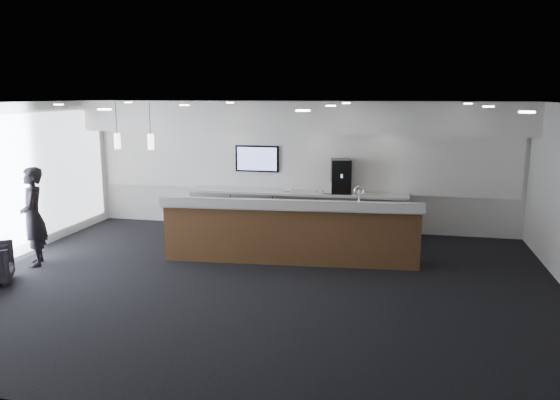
# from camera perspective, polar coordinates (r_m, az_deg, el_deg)

# --- Properties ---
(ground) EXTENTS (10.00, 10.00, 0.00)m
(ground) POSITION_cam_1_polar(r_m,az_deg,el_deg) (9.32, -2.42, -8.73)
(ground) COLOR black
(ground) RESTS_ON ground
(ceiling) EXTENTS (10.00, 8.00, 0.02)m
(ceiling) POSITION_cam_1_polar(r_m,az_deg,el_deg) (8.78, -2.59, 10.04)
(ceiling) COLOR black
(ceiling) RESTS_ON back_wall
(back_wall) EXTENTS (10.00, 0.02, 3.00)m
(back_wall) POSITION_cam_1_polar(r_m,az_deg,el_deg) (12.79, 2.06, 3.61)
(back_wall) COLOR silver
(back_wall) RESTS_ON ground
(soffit_bulkhead) EXTENTS (10.00, 0.90, 0.70)m
(soffit_bulkhead) POSITION_cam_1_polar(r_m,az_deg,el_deg) (12.25, 1.72, 8.68)
(soffit_bulkhead) COLOR white
(soffit_bulkhead) RESTS_ON back_wall
(alcove_panel) EXTENTS (9.80, 0.06, 1.40)m
(alcove_panel) POSITION_cam_1_polar(r_m,az_deg,el_deg) (12.75, 2.04, 4.03)
(alcove_panel) COLOR white
(alcove_panel) RESTS_ON back_wall
(back_credenza) EXTENTS (5.06, 0.66, 0.95)m
(back_credenza) POSITION_cam_1_polar(r_m,az_deg,el_deg) (12.62, 1.74, -1.21)
(back_credenza) COLOR gray
(back_credenza) RESTS_ON ground
(wall_tv) EXTENTS (1.05, 0.08, 0.62)m
(wall_tv) POSITION_cam_1_polar(r_m,az_deg,el_deg) (12.90, -2.40, 4.33)
(wall_tv) COLOR black
(wall_tv) RESTS_ON back_wall
(pendant_left) EXTENTS (0.12, 0.12, 0.30)m
(pendant_left) POSITION_cam_1_polar(r_m,az_deg,el_deg) (10.42, -14.33, 5.73)
(pendant_left) COLOR #FFEBC6
(pendant_left) RESTS_ON ceiling
(pendant_right) EXTENTS (0.12, 0.12, 0.30)m
(pendant_right) POSITION_cam_1_polar(r_m,az_deg,el_deg) (10.75, -17.68, 5.71)
(pendant_right) COLOR #FFEBC6
(pendant_right) RESTS_ON ceiling
(ceiling_can_lights) EXTENTS (7.00, 5.00, 0.02)m
(ceiling_can_lights) POSITION_cam_1_polar(r_m,az_deg,el_deg) (8.78, -2.58, 9.84)
(ceiling_can_lights) COLOR white
(ceiling_can_lights) RESTS_ON ceiling
(service_counter) EXTENTS (4.91, 1.20, 1.49)m
(service_counter) POSITION_cam_1_polar(r_m,az_deg,el_deg) (10.40, 1.12, -3.30)
(service_counter) COLOR brown
(service_counter) RESTS_ON ground
(coffee_machine) EXTENTS (0.52, 0.61, 0.76)m
(coffee_machine) POSITION_cam_1_polar(r_m,az_deg,el_deg) (12.36, 6.38, 2.49)
(coffee_machine) COLOR black
(coffee_machine) RESTS_ON back_credenza
(info_sign_left) EXTENTS (0.15, 0.03, 0.21)m
(info_sign_left) POSITION_cam_1_polar(r_m,az_deg,el_deg) (12.47, 0.82, 1.35)
(info_sign_left) COLOR white
(info_sign_left) RESTS_ON back_credenza
(info_sign_right) EXTENTS (0.20, 0.05, 0.26)m
(info_sign_right) POSITION_cam_1_polar(r_m,az_deg,el_deg) (12.26, 5.10, 1.26)
(info_sign_right) COLOR white
(info_sign_right) RESTS_ON back_credenza
(lounge_guest) EXTENTS (0.73, 0.81, 1.84)m
(lounge_guest) POSITION_cam_1_polar(r_m,az_deg,el_deg) (11.07, -24.38, -1.59)
(lounge_guest) COLOR black
(lounge_guest) RESTS_ON ground
(cup_0) EXTENTS (0.09, 0.09, 0.09)m
(cup_0) POSITION_cam_1_polar(r_m,az_deg,el_deg) (12.23, 8.37, 0.75)
(cup_0) COLOR white
(cup_0) RESTS_ON back_credenza
(cup_1) EXTENTS (0.13, 0.13, 0.09)m
(cup_1) POSITION_cam_1_polar(r_m,az_deg,el_deg) (12.24, 7.71, 0.78)
(cup_1) COLOR white
(cup_1) RESTS_ON back_credenza
(cup_2) EXTENTS (0.11, 0.11, 0.09)m
(cup_2) POSITION_cam_1_polar(r_m,az_deg,el_deg) (12.25, 7.06, 0.80)
(cup_2) COLOR white
(cup_2) RESTS_ON back_credenza
(cup_3) EXTENTS (0.12, 0.12, 0.09)m
(cup_3) POSITION_cam_1_polar(r_m,az_deg,el_deg) (12.27, 6.41, 0.83)
(cup_3) COLOR white
(cup_3) RESTS_ON back_credenza
(cup_4) EXTENTS (0.13, 0.13, 0.09)m
(cup_4) POSITION_cam_1_polar(r_m,az_deg,el_deg) (12.28, 5.76, 0.86)
(cup_4) COLOR white
(cup_4) RESTS_ON back_credenza
(cup_5) EXTENTS (0.10, 0.10, 0.09)m
(cup_5) POSITION_cam_1_polar(r_m,az_deg,el_deg) (12.30, 5.11, 0.88)
(cup_5) COLOR white
(cup_5) RESTS_ON back_credenza
(cup_6) EXTENTS (0.13, 0.13, 0.09)m
(cup_6) POSITION_cam_1_polar(r_m,az_deg,el_deg) (12.32, 4.47, 0.91)
(cup_6) COLOR white
(cup_6) RESTS_ON back_credenza
(cup_7) EXTENTS (0.11, 0.11, 0.09)m
(cup_7) POSITION_cam_1_polar(r_m,az_deg,el_deg) (12.34, 3.82, 0.93)
(cup_7) COLOR white
(cup_7) RESTS_ON back_credenza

